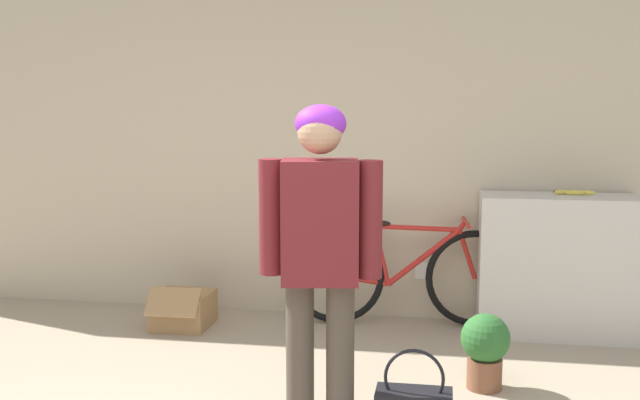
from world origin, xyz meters
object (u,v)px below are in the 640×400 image
(banana, at_px, (574,192))
(potted_plant, at_px, (485,347))
(person, at_px, (320,241))
(bicycle, at_px, (405,274))
(cardboard_box, at_px, (183,309))

(banana, height_order, potted_plant, banana)
(banana, xyz_separation_m, potted_plant, (-0.60, -1.09, -0.72))
(banana, bearing_deg, potted_plant, -118.90)
(person, bearing_deg, potted_plant, 33.75)
(potted_plant, bearing_deg, person, -137.33)
(person, height_order, bicycle, person)
(person, distance_m, banana, 2.29)
(banana, distance_m, potted_plant, 1.44)
(person, xyz_separation_m, banana, (1.39, 1.82, 0.02))
(cardboard_box, bearing_deg, person, -51.14)
(person, bearing_deg, banana, 43.67)
(bicycle, bearing_deg, person, -103.92)
(person, relative_size, bicycle, 0.94)
(bicycle, distance_m, banana, 1.26)
(bicycle, xyz_separation_m, banana, (1.10, 0.00, 0.60))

